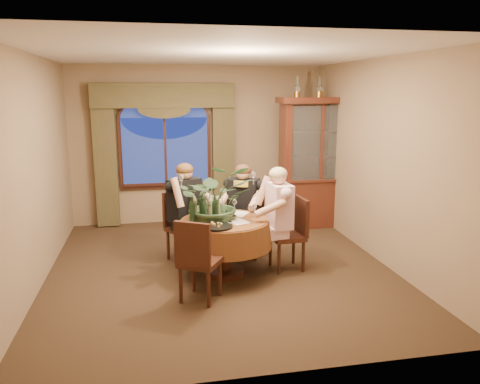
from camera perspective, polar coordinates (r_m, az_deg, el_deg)
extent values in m
plane|color=black|center=(6.43, -2.43, -9.25)|extent=(5.00, 5.00, 0.00)
plane|color=#82694F|center=(8.52, -5.07, 5.72)|extent=(4.50, 0.00, 4.50)
plane|color=#82694F|center=(6.77, 16.69, 3.61)|extent=(0.00, 5.00, 5.00)
plane|color=white|center=(6.01, -2.67, 16.49)|extent=(5.00, 5.00, 0.00)
cube|color=#413B22|center=(8.42, -16.08, 3.71)|extent=(0.38, 0.14, 2.32)
cube|color=#413B22|center=(8.48, -2.06, 4.24)|extent=(0.38, 0.14, 2.32)
cylinder|color=maroon|center=(6.07, -1.87, -6.78)|extent=(1.55, 1.55, 0.75)
cube|color=#3E160D|center=(8.28, 9.35, 3.52)|extent=(1.39, 0.55, 2.25)
cube|color=black|center=(6.28, 5.74, -5.17)|extent=(0.45, 0.45, 0.96)
cube|color=black|center=(6.77, 1.11, -3.83)|extent=(0.58, 0.58, 0.96)
cube|color=black|center=(6.63, -6.77, -4.26)|extent=(0.58, 0.58, 0.96)
cube|color=black|center=(5.37, -4.87, -8.19)|extent=(0.58, 0.58, 0.96)
imported|color=#325031|center=(5.92, -3.05, 2.47)|extent=(0.92, 1.03, 0.80)
imported|color=#4B502B|center=(5.96, -1.16, -3.14)|extent=(0.15, 0.15, 0.05)
cylinder|color=black|center=(5.62, -2.80, -4.22)|extent=(0.37, 0.37, 0.02)
cylinder|color=black|center=(5.85, -4.63, -2.03)|extent=(0.07, 0.07, 0.33)
cylinder|color=black|center=(5.84, -3.08, -2.03)|extent=(0.07, 0.07, 0.33)
cylinder|color=tan|center=(5.97, -5.62, -1.75)|extent=(0.07, 0.07, 0.33)
cylinder|color=black|center=(5.77, -5.86, -2.25)|extent=(0.07, 0.07, 0.33)
cylinder|color=black|center=(6.02, -4.62, -1.63)|extent=(0.07, 0.07, 0.33)
cylinder|color=tan|center=(5.96, -3.65, -1.74)|extent=(0.07, 0.07, 0.33)
cube|color=white|center=(5.85, -0.34, -3.61)|extent=(0.31, 0.36, 0.00)
cube|color=white|center=(6.21, -0.17, -2.70)|extent=(0.34, 0.37, 0.00)
cube|color=white|center=(5.73, -2.13, -3.96)|extent=(0.27, 0.34, 0.00)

